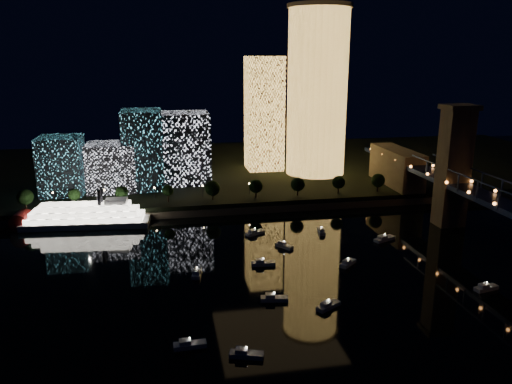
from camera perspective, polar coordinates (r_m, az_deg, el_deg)
ground at (r=155.86m, az=9.70°, el=-11.04°), size 520.00×520.00×0.00m
far_bank at (r=302.18m, az=-0.64°, el=2.70°), size 420.00×160.00×5.00m
seawall at (r=228.51m, az=2.72°, el=-1.77°), size 420.00×6.00×3.00m
tower_cylindrical at (r=275.61m, az=7.00°, el=11.32°), size 34.00×34.00×89.40m
tower_rectangular at (r=286.20m, az=0.92°, el=8.93°), size 19.91×19.91×63.35m
midrise_blocks at (r=254.46m, az=-13.12°, el=4.25°), size 80.64×35.15×38.30m
riverboat at (r=219.26m, az=-19.49°, el=-2.65°), size 55.89×16.30×16.60m
motorboats at (r=164.97m, az=5.27°, el=-9.02°), size 98.16×87.51×2.78m
esplanade_trees at (r=227.50m, az=-3.85°, el=0.49°), size 166.74×6.97×8.98m
street_lamps at (r=232.88m, az=-6.11°, el=0.42°), size 132.70×0.70×5.65m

